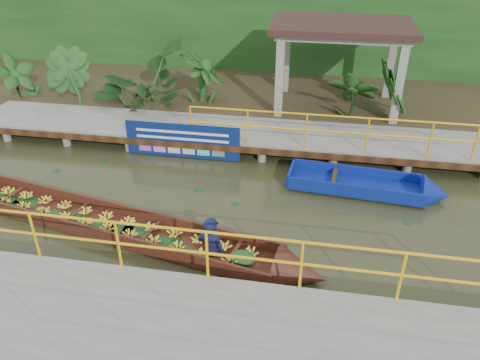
# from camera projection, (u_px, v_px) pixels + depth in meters

# --- Properties ---
(ground) EXTENTS (80.00, 80.00, 0.00)m
(ground) POSITION_uv_depth(u_px,v_px,m) (206.00, 209.00, 11.27)
(ground) COLOR #2B2E17
(ground) RESTS_ON ground
(land_strip) EXTENTS (30.00, 8.00, 0.45)m
(land_strip) POSITION_uv_depth(u_px,v_px,m) (252.00, 94.00, 17.53)
(land_strip) COLOR #2E2717
(land_strip) RESTS_ON ground
(far_dock) EXTENTS (16.00, 2.06, 1.66)m
(far_dock) POSITION_uv_depth(u_px,v_px,m) (233.00, 133.00, 13.94)
(far_dock) COLOR slate
(far_dock) RESTS_ON ground
(near_dock) EXTENTS (18.00, 2.40, 1.73)m
(near_dock) POSITION_uv_depth(u_px,v_px,m) (205.00, 345.00, 7.39)
(near_dock) COLOR slate
(near_dock) RESTS_ON ground
(pavilion) EXTENTS (4.40, 3.00, 3.00)m
(pavilion) POSITION_uv_depth(u_px,v_px,m) (342.00, 35.00, 14.76)
(pavilion) COLOR slate
(pavilion) RESTS_ON ground
(foliage_backdrop) EXTENTS (30.00, 0.80, 4.00)m
(foliage_backdrop) POSITION_uv_depth(u_px,v_px,m) (262.00, 31.00, 18.77)
(foliage_backdrop) COLOR #153B13
(foliage_backdrop) RESTS_ON ground
(vendor_boat) EXTENTS (9.70, 2.94, 2.15)m
(vendor_boat) POSITION_uv_depth(u_px,v_px,m) (126.00, 225.00, 10.31)
(vendor_boat) COLOR #3C1710
(vendor_boat) RESTS_ON ground
(moored_blue_boat) EXTENTS (4.04, 1.39, 0.94)m
(moored_blue_boat) POSITION_uv_depth(u_px,v_px,m) (394.00, 189.00, 11.73)
(moored_blue_boat) COLOR navy
(moored_blue_boat) RESTS_ON ground
(blue_banner) EXTENTS (3.32, 0.04, 1.04)m
(blue_banner) POSITION_uv_depth(u_px,v_px,m) (182.00, 141.00, 13.28)
(blue_banner) COLOR navy
(blue_banner) RESTS_ON ground
(tropical_plants) EXTENTS (14.57, 1.57, 1.96)m
(tropical_plants) POSITION_uv_depth(u_px,v_px,m) (190.00, 79.00, 15.32)
(tropical_plants) COLOR #153B13
(tropical_plants) RESTS_ON ground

